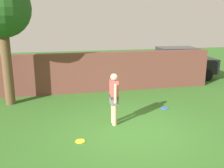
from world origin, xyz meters
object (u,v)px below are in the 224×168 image
(frisbee_blue, at_px, (164,108))
(frisbee_yellow, at_px, (80,141))
(tree, at_px, (1,10))
(person, at_px, (114,97))
(car, at_px, (176,63))

(frisbee_blue, height_order, frisbee_yellow, same)
(frisbee_yellow, bearing_deg, tree, 121.52)
(frisbee_blue, bearing_deg, tree, 161.88)
(person, bearing_deg, tree, -126.74)
(tree, xyz_separation_m, car, (8.31, 2.66, -2.65))
(tree, xyz_separation_m, frisbee_blue, (5.64, -1.85, -3.51))
(tree, bearing_deg, person, -38.80)
(tree, distance_m, car, 9.12)
(person, bearing_deg, car, 140.71)
(tree, xyz_separation_m, person, (3.49, -2.81, -2.62))
(car, height_order, frisbee_blue, car)
(person, relative_size, frisbee_blue, 6.00)
(tree, bearing_deg, frisbee_blue, -18.12)
(frisbee_blue, bearing_deg, person, -155.87)
(tree, xyz_separation_m, frisbee_yellow, (2.33, -3.79, -3.51))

